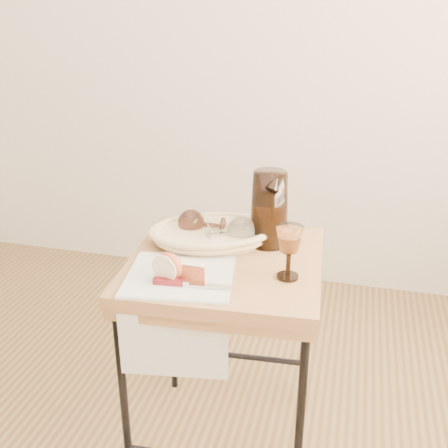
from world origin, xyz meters
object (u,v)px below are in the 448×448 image
(tea_towel, at_px, (180,275))
(wine_goblet, at_px, (289,252))
(goblet_lying_a, at_px, (205,224))
(table_knife, at_px, (190,283))
(apple_half, at_px, (169,266))
(pitcher, at_px, (269,208))
(bread_basket, at_px, (213,235))
(side_table, at_px, (226,358))
(goblet_lying_b, at_px, (227,231))

(tea_towel, xyz_separation_m, wine_goblet, (0.29, 0.07, 0.07))
(goblet_lying_a, xyz_separation_m, wine_goblet, (0.29, -0.18, 0.02))
(goblet_lying_a, relative_size, table_knife, 0.66)
(wine_goblet, distance_m, apple_half, 0.33)
(pitcher, bearing_deg, bread_basket, -141.87)
(side_table, height_order, goblet_lying_b, goblet_lying_b)
(side_table, xyz_separation_m, tea_towel, (-0.10, -0.14, 0.36))
(goblet_lying_a, bearing_deg, tea_towel, 91.95)
(side_table, height_order, bread_basket, bread_basket)
(apple_half, relative_size, table_knife, 0.40)
(wine_goblet, height_order, apple_half, wine_goblet)
(tea_towel, distance_m, apple_half, 0.06)
(pitcher, xyz_separation_m, table_knife, (-0.15, -0.33, -0.10))
(apple_half, bearing_deg, side_table, 71.73)
(bread_basket, xyz_separation_m, apple_half, (-0.05, -0.26, 0.02))
(goblet_lying_a, bearing_deg, table_knife, 100.26)
(side_table, distance_m, bread_basket, 0.40)
(bread_basket, relative_size, apple_half, 4.12)
(apple_half, bearing_deg, pitcher, 70.70)
(apple_half, bearing_deg, bread_basket, 95.69)
(table_knife, bearing_deg, goblet_lying_b, 76.80)
(tea_towel, xyz_separation_m, table_knife, (0.05, -0.05, 0.01))
(goblet_lying_a, distance_m, apple_half, 0.28)
(goblet_lying_b, height_order, apple_half, goblet_lying_b)
(apple_half, distance_m, table_knife, 0.08)
(side_table, relative_size, table_knife, 3.39)
(side_table, distance_m, wine_goblet, 0.49)
(pitcher, bearing_deg, goblet_lying_a, -148.28)
(side_table, xyz_separation_m, pitcher, (0.10, 0.14, 0.48))
(bread_basket, bearing_deg, tea_towel, -119.97)
(bread_basket, xyz_separation_m, goblet_lying_b, (0.05, -0.02, 0.03))
(goblet_lying_a, height_order, table_knife, goblet_lying_a)
(tea_towel, bearing_deg, apple_half, -135.08)
(wine_goblet, xyz_separation_m, table_knife, (-0.25, -0.12, -0.06))
(tea_towel, height_order, table_knife, table_knife)
(side_table, relative_size, goblet_lying_b, 5.11)
(bread_basket, height_order, goblet_lying_a, goblet_lying_a)
(goblet_lying_a, xyz_separation_m, table_knife, (0.05, -0.31, -0.04))
(pitcher, xyz_separation_m, apple_half, (-0.22, -0.30, -0.07))
(side_table, bearing_deg, pitcher, 52.88)
(goblet_lying_b, bearing_deg, bread_basket, 133.63)
(bread_basket, xyz_separation_m, table_knife, (0.02, -0.29, -0.01))
(goblet_lying_a, bearing_deg, pitcher, -171.41)
(goblet_lying_b, relative_size, pitcher, 0.51)
(pitcher, relative_size, apple_half, 3.23)
(bread_basket, bearing_deg, side_table, -78.35)
(wine_goblet, bearing_deg, bread_basket, 147.33)
(bread_basket, bearing_deg, pitcher, -9.34)
(goblet_lying_b, relative_size, wine_goblet, 0.91)
(side_table, bearing_deg, table_knife, -104.66)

